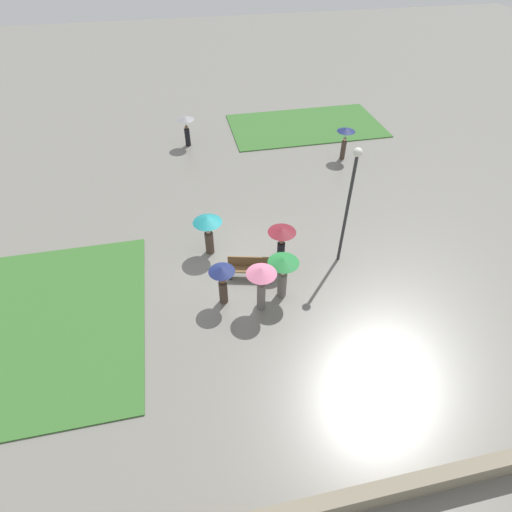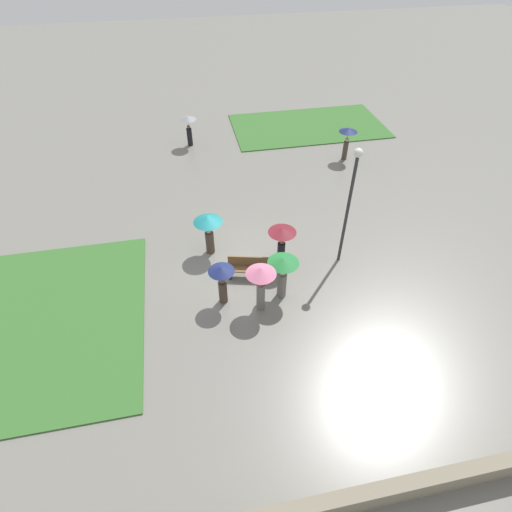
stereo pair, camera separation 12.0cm
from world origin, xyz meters
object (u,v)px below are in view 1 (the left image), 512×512
Objects in this scene: crowd_person_maroon at (282,238)px; park_bench at (249,267)px; crowd_person_pink at (261,278)px; lone_walker_mid_plaza at (345,136)px; crowd_person_navy at (222,278)px; lone_walker_far_path at (186,125)px; crowd_person_green at (283,269)px; lamp_post at (350,195)px; crowd_person_teal at (208,225)px.

park_bench is at bearing 157.46° from crowd_person_maroon.
park_bench is 1.99m from crowd_person_pink.
lone_walker_mid_plaza is at bearing 63.49° from park_bench.
crowd_person_navy is 0.94× the size of crowd_person_maroon.
park_bench is at bearing 174.62° from lone_walker_mid_plaza.
crowd_person_navy is 0.96× the size of lone_walker_far_path.
crowd_person_navy is at bearing 130.05° from lone_walker_far_path.
lone_walker_mid_plaza reaches higher than park_bench.
crowd_person_green is 13.14m from lone_walker_far_path.
lone_walker_mid_plaza is at bearing -28.20° from crowd_person_navy.
lamp_post is 3.63m from crowd_person_green.
crowd_person_green reaches higher than crowd_person_navy.
lone_walker_far_path reaches higher than park_bench.
crowd_person_green is at bearing -152.44° from lamp_post.
crowd_person_green is at bearing -80.40° from crowd_person_navy.
park_bench is 10.89m from lone_walker_mid_plaza.
lone_walker_mid_plaza is (8.47, -3.43, 0.09)m from lone_walker_far_path.
lone_walker_far_path is (-5.23, 11.46, -1.85)m from lamp_post.
lamp_post is 2.70× the size of lone_walker_mid_plaza.
crowd_person_pink reaches higher than crowd_person_maroon.
crowd_person_maroon is 11.60m from lone_walker_far_path.
crowd_person_maroon is (1.27, 2.11, -0.15)m from crowd_person_pink.
crowd_person_pink is 1.11× the size of lone_walker_far_path.
park_bench is 0.84× the size of crowd_person_pink.
crowd_person_maroon reaches higher than crowd_person_navy.
crowd_person_pink is at bearing -158.87° from crowd_person_green.
lamp_post reaches higher than crowd_person_maroon.
park_bench is 0.94× the size of lone_walker_far_path.
crowd_person_navy is at bearing 171.83° from crowd_person_maroon.
crowd_person_green is at bearing 139.52° from lone_walker_far_path.
lone_walker_mid_plaza reaches higher than crowd_person_maroon.
crowd_person_pink is 3.71m from crowd_person_teal.
lamp_post reaches higher than lone_walker_far_path.
crowd_person_teal reaches higher than park_bench.
crowd_person_teal is at bearing 141.13° from park_bench.
crowd_person_maroon is 1.00× the size of lone_walker_mid_plaza.
lamp_post is at bearing 153.39° from lone_walker_far_path.
lone_walker_mid_plaza is (7.05, 8.24, 0.93)m from park_bench.
lamp_post reaches higher than crowd_person_green.
lamp_post is at bearing 22.06° from crowd_person_green.
park_bench is 0.90× the size of crowd_person_teal.
crowd_person_maroon is at bearing 71.61° from crowd_person_green.
crowd_person_teal is (-1.44, 3.42, -0.10)m from crowd_person_pink.
crowd_person_pink is at bearing -152.67° from lamp_post.
crowd_person_teal is at bearing 163.08° from lone_walker_mid_plaza.
lamp_post is 2.71× the size of crowd_person_maroon.
crowd_person_teal is (-0.16, 2.85, 0.20)m from crowd_person_navy.
crowd_person_pink is at bearing 135.46° from lone_walker_far_path.
crowd_person_teal is (-1.31, 1.73, 0.94)m from park_bench.
crowd_person_pink is at bearing -179.69° from lone_walker_mid_plaza.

